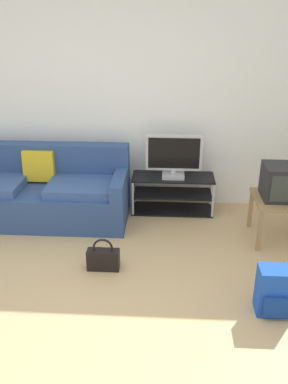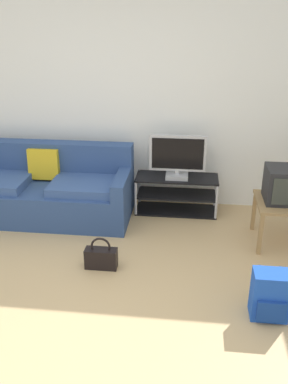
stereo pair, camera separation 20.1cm
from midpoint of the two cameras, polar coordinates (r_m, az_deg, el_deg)
ground_plane at (r=3.45m, az=-6.62°, el=-17.97°), size 9.00×9.80×0.02m
wall_back at (r=5.08m, az=-1.15°, el=13.19°), size 9.00×0.10×2.70m
couch at (r=5.04m, az=-12.35°, el=0.23°), size 2.05×0.82×0.83m
tv_stand at (r=5.07m, az=5.55°, el=-0.31°), size 0.97×0.39×0.44m
flat_tv at (r=4.88m, az=5.76°, el=4.70°), size 0.65×0.22×0.51m
side_table at (r=4.56m, az=19.77°, el=-2.00°), size 0.58×0.58×0.47m
crt_tv at (r=4.48m, az=20.15°, el=0.89°), size 0.44×0.38×0.35m
backpack at (r=3.57m, az=18.31°, el=-13.19°), size 0.29×0.27×0.41m
handbag at (r=4.03m, az=-4.40°, el=-8.85°), size 0.30×0.12×0.32m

